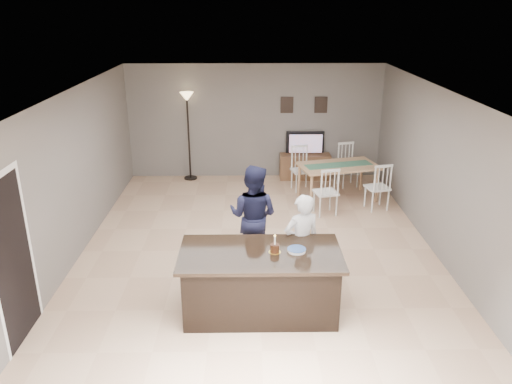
{
  "coord_description": "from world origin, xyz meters",
  "views": [
    {
      "loc": [
        -0.14,
        -7.66,
        3.96
      ],
      "look_at": [
        -0.04,
        -0.3,
        1.18
      ],
      "focal_mm": 35.0,
      "sensor_mm": 36.0,
      "label": 1
    }
  ],
  "objects_px": {
    "kitchen_island": "(260,282)",
    "television": "(305,143)",
    "woman": "(302,243)",
    "tv_console": "(305,166)",
    "man": "(253,216)",
    "floor_lamp": "(188,113)",
    "dining_table": "(338,171)",
    "birthday_cake": "(275,248)",
    "plate_stack": "(297,250)"
  },
  "relations": [
    {
      "from": "kitchen_island",
      "to": "television",
      "type": "height_order",
      "value": "television"
    },
    {
      "from": "tv_console",
      "to": "dining_table",
      "type": "distance_m",
      "value": 1.52
    },
    {
      "from": "kitchen_island",
      "to": "birthday_cake",
      "type": "xyz_separation_m",
      "value": [
        0.19,
        -0.0,
        0.51
      ]
    },
    {
      "from": "tv_console",
      "to": "floor_lamp",
      "type": "height_order",
      "value": "floor_lamp"
    },
    {
      "from": "kitchen_island",
      "to": "floor_lamp",
      "type": "relative_size",
      "value": 1.03
    },
    {
      "from": "tv_console",
      "to": "television",
      "type": "distance_m",
      "value": 0.57
    },
    {
      "from": "man",
      "to": "birthday_cake",
      "type": "xyz_separation_m",
      "value": [
        0.27,
        -1.35,
        0.12
      ]
    },
    {
      "from": "tv_console",
      "to": "plate_stack",
      "type": "distance_m",
      "value": 5.63
    },
    {
      "from": "kitchen_island",
      "to": "tv_console",
      "type": "relative_size",
      "value": 1.79
    },
    {
      "from": "tv_console",
      "to": "plate_stack",
      "type": "relative_size",
      "value": 4.81
    },
    {
      "from": "dining_table",
      "to": "kitchen_island",
      "type": "bearing_deg",
      "value": -126.32
    },
    {
      "from": "television",
      "to": "woman",
      "type": "relative_size",
      "value": 0.61
    },
    {
      "from": "man",
      "to": "dining_table",
      "type": "height_order",
      "value": "man"
    },
    {
      "from": "tv_console",
      "to": "woman",
      "type": "bearing_deg",
      "value": -96.79
    },
    {
      "from": "kitchen_island",
      "to": "plate_stack",
      "type": "distance_m",
      "value": 0.67
    },
    {
      "from": "tv_console",
      "to": "birthday_cake",
      "type": "distance_m",
      "value": 5.7
    },
    {
      "from": "kitchen_island",
      "to": "television",
      "type": "xyz_separation_m",
      "value": [
        1.2,
        5.64,
        0.41
      ]
    },
    {
      "from": "woman",
      "to": "plate_stack",
      "type": "distance_m",
      "value": 0.57
    },
    {
      "from": "birthday_cake",
      "to": "television",
      "type": "bearing_deg",
      "value": 79.83
    },
    {
      "from": "television",
      "to": "dining_table",
      "type": "xyz_separation_m",
      "value": [
        0.55,
        -1.44,
        -0.23
      ]
    },
    {
      "from": "kitchen_island",
      "to": "floor_lamp",
      "type": "distance_m",
      "value": 5.92
    },
    {
      "from": "kitchen_island",
      "to": "birthday_cake",
      "type": "relative_size",
      "value": 8.51
    },
    {
      "from": "plate_stack",
      "to": "kitchen_island",
      "type": "bearing_deg",
      "value": -177.84
    },
    {
      "from": "tv_console",
      "to": "woman",
      "type": "distance_m",
      "value": 5.08
    },
    {
      "from": "woman",
      "to": "man",
      "type": "xyz_separation_m",
      "value": [
        -0.69,
        0.8,
        0.09
      ]
    },
    {
      "from": "television",
      "to": "man",
      "type": "distance_m",
      "value": 4.48
    },
    {
      "from": "television",
      "to": "birthday_cake",
      "type": "bearing_deg",
      "value": 79.83
    },
    {
      "from": "woman",
      "to": "floor_lamp",
      "type": "bearing_deg",
      "value": -86.15
    },
    {
      "from": "plate_stack",
      "to": "floor_lamp",
      "type": "relative_size",
      "value": 0.12
    },
    {
      "from": "woman",
      "to": "floor_lamp",
      "type": "height_order",
      "value": "floor_lamp"
    },
    {
      "from": "woman",
      "to": "dining_table",
      "type": "bearing_deg",
      "value": -126.89
    },
    {
      "from": "dining_table",
      "to": "woman",
      "type": "bearing_deg",
      "value": -121.17
    },
    {
      "from": "floor_lamp",
      "to": "birthday_cake",
      "type": "bearing_deg",
      "value": -72.62
    },
    {
      "from": "plate_stack",
      "to": "dining_table",
      "type": "xyz_separation_m",
      "value": [
        1.28,
        4.18,
        -0.28
      ]
    },
    {
      "from": "tv_console",
      "to": "man",
      "type": "height_order",
      "value": "man"
    },
    {
      "from": "kitchen_island",
      "to": "floor_lamp",
      "type": "xyz_separation_m",
      "value": [
        -1.56,
        5.59,
        1.16
      ]
    },
    {
      "from": "woman",
      "to": "man",
      "type": "distance_m",
      "value": 1.06
    },
    {
      "from": "man",
      "to": "birthday_cake",
      "type": "height_order",
      "value": "man"
    },
    {
      "from": "dining_table",
      "to": "birthday_cake",
      "type": "bearing_deg",
      "value": -124.1
    },
    {
      "from": "television",
      "to": "plate_stack",
      "type": "relative_size",
      "value": 3.67
    },
    {
      "from": "kitchen_island",
      "to": "tv_console",
      "type": "bearing_deg",
      "value": 77.84
    },
    {
      "from": "tv_console",
      "to": "television",
      "type": "relative_size",
      "value": 1.31
    },
    {
      "from": "man",
      "to": "floor_lamp",
      "type": "height_order",
      "value": "floor_lamp"
    },
    {
      "from": "tv_console",
      "to": "man",
      "type": "xyz_separation_m",
      "value": [
        -1.28,
        -4.22,
        0.54
      ]
    },
    {
      "from": "birthday_cake",
      "to": "floor_lamp",
      "type": "relative_size",
      "value": 0.12
    },
    {
      "from": "kitchen_island",
      "to": "man",
      "type": "xyz_separation_m",
      "value": [
        -0.08,
        1.35,
        0.38
      ]
    },
    {
      "from": "man",
      "to": "dining_table",
      "type": "relative_size",
      "value": 0.77
    },
    {
      "from": "birthday_cake",
      "to": "man",
      "type": "bearing_deg",
      "value": 101.36
    },
    {
      "from": "woman",
      "to": "floor_lamp",
      "type": "relative_size",
      "value": 0.72
    },
    {
      "from": "television",
      "to": "man",
      "type": "relative_size",
      "value": 0.55
    }
  ]
}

